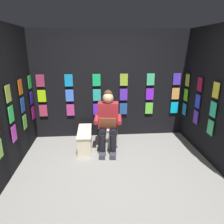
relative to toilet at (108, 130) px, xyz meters
The scene contains 7 objects.
ground_plane 1.59m from the toilet, 92.76° to the left, with size 30.00×30.00×0.00m, color gray.
display_wall_back 1.00m from the toilet, 98.10° to the right, with size 3.48×0.14×2.35m.
display_wall_left 2.07m from the toilet, 163.40° to the left, with size 0.14×2.04×2.35m.
display_wall_right 1.94m from the toilet, 18.01° to the left, with size 0.14×2.04×2.35m.
toilet is the anchor object (origin of this frame).
person_reading 0.35m from the toilet, 85.27° to the left, with size 0.55×0.71×1.19m.
comic_longbox_near 0.53m from the toilet, 16.55° to the left, with size 0.27×0.79×0.38m.
Camera 1 is at (0.32, 2.50, 1.99)m, focal length 33.55 mm.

